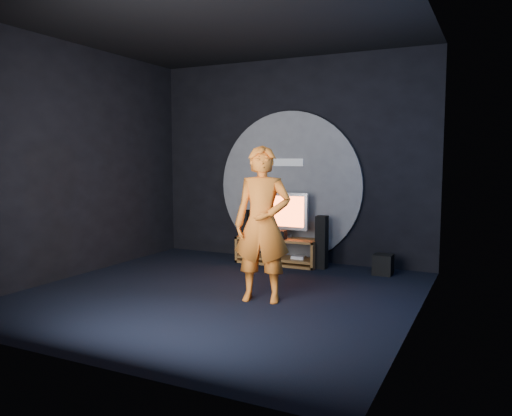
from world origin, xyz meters
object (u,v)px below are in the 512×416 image
(tv, at_px, (279,213))
(tower_speaker_left, at_px, (245,233))
(subwoofer, at_px, (383,265))
(player, at_px, (262,224))
(media_console, at_px, (278,253))
(tower_speaker_right, at_px, (322,242))

(tv, xyz_separation_m, tower_speaker_left, (-0.78, 0.23, -0.44))
(tv, height_order, tower_speaker_left, tv)
(subwoofer, height_order, player, player)
(media_console, xyz_separation_m, tower_speaker_left, (-0.79, 0.30, 0.24))
(tower_speaker_left, bearing_deg, player, -58.42)
(tv, xyz_separation_m, tower_speaker_right, (0.78, -0.07, -0.44))
(tower_speaker_right, distance_m, player, 2.17)
(media_console, relative_size, subwoofer, 4.49)
(tv, distance_m, subwoofer, 1.92)
(tv, xyz_separation_m, subwoofer, (1.78, -0.08, -0.71))
(media_console, distance_m, tv, 0.68)
(media_console, bearing_deg, tower_speaker_right, -0.48)
(tower_speaker_right, bearing_deg, player, -92.28)
(player, bearing_deg, media_console, 95.13)
(tower_speaker_right, bearing_deg, tower_speaker_left, 168.88)
(subwoofer, relative_size, player, 0.16)
(tower_speaker_right, relative_size, player, 0.44)
(subwoofer, bearing_deg, player, -117.32)
(player, bearing_deg, tv, 94.77)
(tower_speaker_left, height_order, player, player)
(media_console, xyz_separation_m, tower_speaker_right, (0.77, -0.01, 0.24))
(tower_speaker_right, height_order, player, player)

